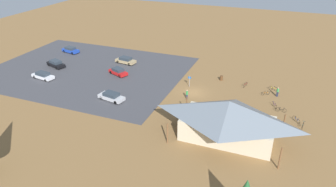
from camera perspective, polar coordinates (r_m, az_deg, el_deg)
name	(u,v)px	position (r m, az deg, el deg)	size (l,w,h in m)	color
ground	(194,92)	(56.68, 4.71, 0.19)	(160.00, 160.00, 0.00)	olive
parking_lot_asphalt	(87,70)	(68.38, -14.57, 4.20)	(40.33, 30.92, 0.05)	#424247
bike_pavilion	(228,118)	(43.13, 10.98, -4.39)	(14.89, 8.61, 5.85)	beige
trash_bin	(221,78)	(62.18, 9.76, 2.82)	(0.60, 0.60, 0.90)	brown
lot_sign	(189,80)	(58.16, 3.97, 2.48)	(0.56, 0.08, 2.20)	#99999E
bicycle_blue_lone_west	(296,120)	(51.40, 22.46, -4.44)	(1.11, 1.38, 0.86)	black
bicycle_teal_edge_south	(303,125)	(50.29, 23.52, -5.35)	(0.48, 1.72, 0.92)	black
bicycle_yellow_yard_center	(273,89)	(60.26, 18.77, 0.87)	(1.71, 0.48, 0.90)	black
bicycle_purple_yard_front	(274,105)	(54.51, 18.93, -2.00)	(0.91, 1.52, 0.82)	black
bicycle_red_near_porch	(245,85)	(60.44, 14.02, 1.59)	(0.63, 1.69, 0.81)	black
bicycle_orange_near_sign	(266,93)	(58.16, 17.48, 0.06)	(1.36, 0.97, 0.79)	black
bicycle_black_mid_cluster	(281,110)	(53.34, 20.01, -2.83)	(1.79, 0.48, 0.86)	black
car_red_near_entry	(118,71)	(64.40, -9.14, 4.02)	(4.57, 3.25, 1.40)	red
car_white_far_end	(43,75)	(66.57, -21.96, 3.08)	(5.00, 2.51, 1.32)	white
car_blue_end_stall	(71,50)	(79.95, -17.46, 7.66)	(4.62, 2.58, 1.43)	#1E42B2
car_tan_back_corner	(126,60)	(70.24, -7.78, 6.07)	(4.77, 2.51, 1.41)	tan
car_silver_second_row	(111,96)	(54.37, -10.35, -0.53)	(4.94, 2.65, 1.39)	#BCBCC1
car_black_inner_stall	(56,64)	(71.86, -19.90, 5.18)	(4.83, 3.17, 1.45)	black
visitor_crossing_yard	(187,94)	(54.01, 3.50, -0.12)	(0.39, 0.36, 1.72)	#2D3347
visitor_by_pavilion	(278,92)	(58.00, 19.48, 0.31)	(0.38, 0.36, 1.77)	#2D3347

